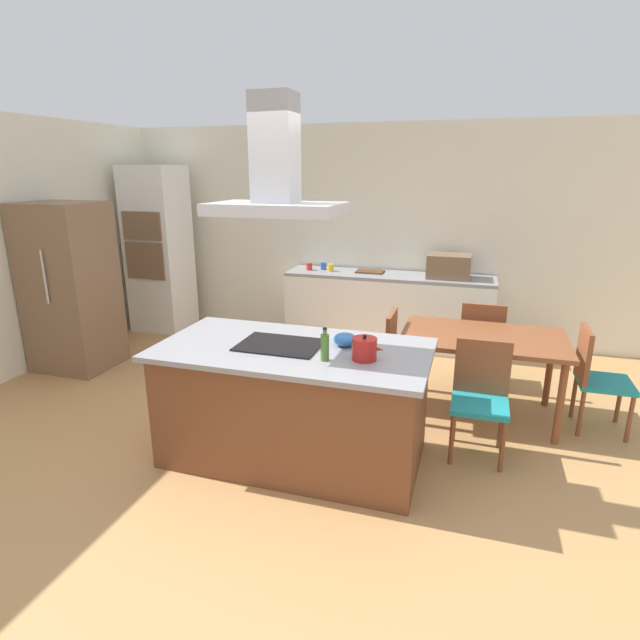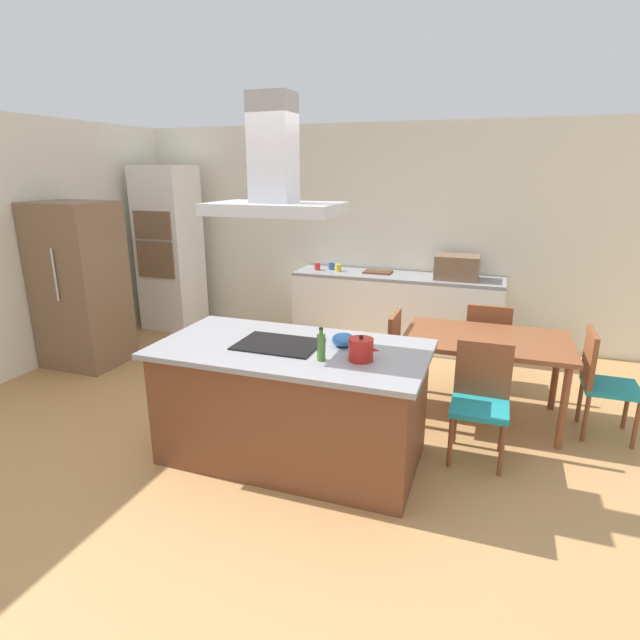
# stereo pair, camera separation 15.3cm
# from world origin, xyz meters

# --- Properties ---
(ground) EXTENTS (16.00, 16.00, 0.00)m
(ground) POSITION_xyz_m (0.00, 1.50, 0.00)
(ground) COLOR tan
(wall_back) EXTENTS (7.20, 0.10, 2.70)m
(wall_back) POSITION_xyz_m (0.00, 3.25, 1.35)
(wall_back) COLOR silver
(wall_back) RESTS_ON ground
(wall_left) EXTENTS (0.10, 8.80, 2.70)m
(wall_left) POSITION_xyz_m (-3.45, 1.00, 1.35)
(wall_left) COLOR silver
(wall_left) RESTS_ON ground
(kitchen_island) EXTENTS (2.00, 1.05, 0.90)m
(kitchen_island) POSITION_xyz_m (0.00, 0.00, 0.45)
(kitchen_island) COLOR brown
(kitchen_island) RESTS_ON ground
(cooktop) EXTENTS (0.60, 0.44, 0.01)m
(cooktop) POSITION_xyz_m (-0.10, 0.00, 0.91)
(cooktop) COLOR black
(cooktop) RESTS_ON kitchen_island
(tea_kettle) EXTENTS (0.22, 0.17, 0.18)m
(tea_kettle) POSITION_xyz_m (0.55, -0.10, 0.98)
(tea_kettle) COLOR #B21E19
(tea_kettle) RESTS_ON kitchen_island
(olive_oil_bottle) EXTENTS (0.06, 0.06, 0.23)m
(olive_oil_bottle) POSITION_xyz_m (0.30, -0.19, 1.00)
(olive_oil_bottle) COLOR #47722D
(olive_oil_bottle) RESTS_ON kitchen_island
(mixing_bowl) EXTENTS (0.17, 0.17, 0.10)m
(mixing_bowl) POSITION_xyz_m (0.36, 0.14, 0.95)
(mixing_bowl) COLOR #2D6BB7
(mixing_bowl) RESTS_ON kitchen_island
(back_counter) EXTENTS (2.55, 0.62, 0.90)m
(back_counter) POSITION_xyz_m (0.22, 2.88, 0.45)
(back_counter) COLOR white
(back_counter) RESTS_ON ground
(countertop_microwave) EXTENTS (0.50, 0.38, 0.28)m
(countertop_microwave) POSITION_xyz_m (0.93, 2.88, 1.04)
(countertop_microwave) COLOR brown
(countertop_microwave) RESTS_ON back_counter
(coffee_mug_red) EXTENTS (0.08, 0.08, 0.09)m
(coffee_mug_red) POSITION_xyz_m (-0.82, 2.85, 0.95)
(coffee_mug_red) COLOR red
(coffee_mug_red) RESTS_ON back_counter
(coffee_mug_blue) EXTENTS (0.08, 0.08, 0.09)m
(coffee_mug_blue) POSITION_xyz_m (-0.66, 2.94, 0.95)
(coffee_mug_blue) COLOR #2D56B2
(coffee_mug_blue) RESTS_ON back_counter
(coffee_mug_yellow) EXTENTS (0.08, 0.08, 0.09)m
(coffee_mug_yellow) POSITION_xyz_m (-0.54, 2.86, 0.95)
(coffee_mug_yellow) COLOR gold
(coffee_mug_yellow) RESTS_ON back_counter
(cutting_board) EXTENTS (0.34, 0.24, 0.02)m
(cutting_board) POSITION_xyz_m (-0.04, 2.93, 0.91)
(cutting_board) COLOR #59331E
(cutting_board) RESTS_ON back_counter
(wall_oven_stack) EXTENTS (0.70, 0.66, 2.20)m
(wall_oven_stack) POSITION_xyz_m (-2.90, 2.65, 1.10)
(wall_oven_stack) COLOR white
(wall_oven_stack) RESTS_ON ground
(refrigerator) EXTENTS (0.80, 0.73, 1.82)m
(refrigerator) POSITION_xyz_m (-2.98, 1.08, 0.91)
(refrigerator) COLOR brown
(refrigerator) RESTS_ON ground
(dining_table) EXTENTS (1.40, 0.90, 0.75)m
(dining_table) POSITION_xyz_m (1.35, 1.17, 0.67)
(dining_table) COLOR brown
(dining_table) RESTS_ON ground
(chair_facing_island) EXTENTS (0.42, 0.42, 0.89)m
(chair_facing_island) POSITION_xyz_m (1.35, 0.51, 0.51)
(chair_facing_island) COLOR teal
(chair_facing_island) RESTS_ON ground
(chair_at_right_end) EXTENTS (0.42, 0.42, 0.89)m
(chair_at_right_end) POSITION_xyz_m (2.26, 1.17, 0.51)
(chair_at_right_end) COLOR teal
(chair_at_right_end) RESTS_ON ground
(chair_facing_back_wall) EXTENTS (0.42, 0.42, 0.89)m
(chair_facing_back_wall) POSITION_xyz_m (1.35, 1.84, 0.51)
(chair_facing_back_wall) COLOR teal
(chair_facing_back_wall) RESTS_ON ground
(chair_at_left_end) EXTENTS (0.42, 0.42, 0.89)m
(chair_at_left_end) POSITION_xyz_m (0.43, 1.17, 0.51)
(chair_at_left_end) COLOR teal
(chair_at_left_end) RESTS_ON ground
(range_hood) EXTENTS (0.90, 0.55, 0.78)m
(range_hood) POSITION_xyz_m (-0.10, 0.00, 2.10)
(range_hood) COLOR #ADADB2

